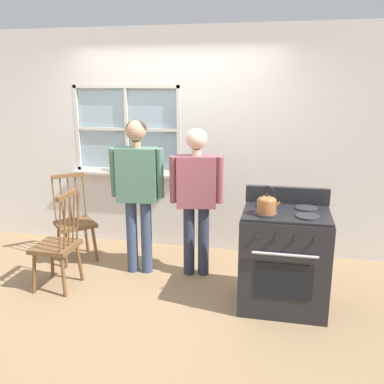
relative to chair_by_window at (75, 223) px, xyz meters
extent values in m
plane|color=#937551|center=(1.07, -0.70, -0.45)|extent=(16.00, 16.00, 0.00)
cube|color=white|center=(-1.19, 0.70, 0.90)|extent=(1.88, 0.06, 2.70)
cube|color=white|center=(2.70, 0.70, 0.90)|extent=(3.14, 0.06, 2.70)
cube|color=white|center=(0.44, 0.70, 0.02)|extent=(1.38, 0.06, 0.95)
cube|color=white|center=(0.44, 0.70, 1.91)|extent=(1.38, 0.06, 0.67)
cube|color=silver|center=(0.44, 0.62, 0.48)|extent=(1.44, 0.10, 0.03)
cube|color=#9EB7C6|center=(0.44, 0.71, 1.04)|extent=(1.32, 0.01, 1.02)
cube|color=silver|center=(0.44, 0.68, 1.04)|extent=(0.04, 0.02, 1.08)
cube|color=silver|center=(0.44, 0.68, 1.04)|extent=(1.38, 0.02, 0.04)
cube|color=silver|center=(-0.23, 0.68, 1.04)|extent=(0.04, 0.03, 1.08)
cube|color=silver|center=(1.10, 0.68, 1.04)|extent=(0.04, 0.03, 1.08)
cube|color=silver|center=(0.44, 0.68, 1.56)|extent=(1.38, 0.03, 0.04)
cube|color=silver|center=(0.44, 0.68, 0.52)|extent=(1.38, 0.03, 0.04)
cube|color=brown|center=(0.02, -0.02, -0.01)|extent=(0.58, 0.58, 0.04)
cylinder|color=brown|center=(0.00, -0.25, -0.24)|extent=(0.05, 0.09, 0.42)
cylinder|color=brown|center=(0.25, -0.02, -0.24)|extent=(0.09, 0.05, 0.42)
cylinder|color=brown|center=(-0.22, -0.02, -0.24)|extent=(0.09, 0.05, 0.42)
cylinder|color=brown|center=(0.03, 0.22, -0.24)|extent=(0.05, 0.09, 0.42)
cylinder|color=brown|center=(-0.23, -0.02, 0.26)|extent=(0.06, 0.07, 0.53)
cylinder|color=brown|center=(-0.17, 0.04, 0.26)|extent=(0.06, 0.07, 0.53)
cylinder|color=brown|center=(-0.10, 0.11, 0.26)|extent=(0.06, 0.07, 0.53)
cylinder|color=brown|center=(-0.04, 0.17, 0.26)|extent=(0.06, 0.07, 0.53)
cylinder|color=brown|center=(0.03, 0.23, 0.26)|extent=(0.06, 0.07, 0.53)
cube|color=brown|center=(-0.10, 0.11, 0.54)|extent=(0.30, 0.29, 0.04)
cube|color=brown|center=(0.15, -0.71, -0.01)|extent=(0.40, 0.42, 0.04)
cylinder|color=brown|center=(0.00, -0.54, -0.24)|extent=(0.07, 0.07, 0.42)
cylinder|color=brown|center=(-0.01, -0.88, -0.24)|extent=(0.07, 0.07, 0.42)
cylinder|color=brown|center=(0.32, -0.54, -0.24)|extent=(0.07, 0.07, 0.42)
cylinder|color=brown|center=(0.31, -0.88, -0.24)|extent=(0.07, 0.07, 0.42)
cylinder|color=brown|center=(0.33, -0.53, 0.26)|extent=(0.07, 0.02, 0.53)
cylinder|color=brown|center=(0.33, -0.62, 0.26)|extent=(0.07, 0.02, 0.53)
cylinder|color=brown|center=(0.32, -0.71, 0.26)|extent=(0.07, 0.02, 0.53)
cylinder|color=brown|center=(0.32, -0.80, 0.26)|extent=(0.07, 0.02, 0.53)
cylinder|color=brown|center=(0.32, -0.89, 0.26)|extent=(0.07, 0.02, 0.53)
cube|color=brown|center=(0.32, -0.71, 0.54)|extent=(0.04, 0.38, 0.04)
cylinder|color=#384766|center=(0.78, -0.18, -0.04)|extent=(0.12, 0.12, 0.82)
cylinder|color=#384766|center=(0.94, -0.17, -0.04)|extent=(0.12, 0.12, 0.82)
cube|color=#4C7560|center=(0.86, -0.17, 0.66)|extent=(0.44, 0.25, 0.57)
cylinder|color=#4C7560|center=(0.61, -0.22, 0.68)|extent=(0.09, 0.12, 0.53)
cylinder|color=#4C7560|center=(1.11, -0.17, 0.68)|extent=(0.09, 0.12, 0.53)
cylinder|color=tan|center=(0.86, -0.17, 0.98)|extent=(0.10, 0.10, 0.07)
sphere|color=tan|center=(0.86, -0.17, 1.12)|extent=(0.21, 0.21, 0.21)
ellipsoid|color=#332319|center=(0.86, -0.16, 1.14)|extent=(0.22, 0.22, 0.18)
cylinder|color=#2D3347|center=(1.41, -0.12, -0.06)|extent=(0.12, 0.12, 0.78)
cylinder|color=#2D3347|center=(1.56, -0.09, -0.06)|extent=(0.12, 0.12, 0.78)
cube|color=#934C56|center=(1.49, -0.11, 0.60)|extent=(0.44, 0.28, 0.54)
cylinder|color=#934C56|center=(1.25, -0.17, 0.62)|extent=(0.09, 0.12, 0.51)
cylinder|color=#934C56|center=(1.73, -0.08, 0.62)|extent=(0.09, 0.12, 0.51)
cylinder|color=beige|center=(1.49, -0.11, 0.90)|extent=(0.10, 0.10, 0.07)
sphere|color=beige|center=(1.49, -0.11, 1.04)|extent=(0.21, 0.21, 0.21)
ellipsoid|color=silver|center=(1.48, -0.09, 1.06)|extent=(0.22, 0.22, 0.17)
cube|color=#232326|center=(2.42, -0.60, 0.00)|extent=(0.79, 0.64, 0.90)
cube|color=black|center=(2.42, -0.60, 0.46)|extent=(0.77, 0.61, 0.02)
cylinder|color=#2D2D30|center=(2.24, -0.73, 0.48)|extent=(0.20, 0.20, 0.02)
cylinder|color=#2D2D30|center=(2.60, -0.73, 0.48)|extent=(0.20, 0.20, 0.02)
cylinder|color=#2D2D30|center=(2.24, -0.48, 0.48)|extent=(0.20, 0.20, 0.02)
cylinder|color=#2D2D30|center=(2.60, -0.48, 0.48)|extent=(0.20, 0.20, 0.02)
cube|color=#232326|center=(2.42, -0.31, 0.55)|extent=(0.79, 0.06, 0.16)
cube|color=black|center=(2.42, -0.93, -0.05)|extent=(0.49, 0.01, 0.32)
cylinder|color=silver|center=(2.42, -0.95, 0.20)|extent=(0.55, 0.02, 0.02)
cylinder|color=#232326|center=(2.18, -0.94, 0.34)|extent=(0.04, 0.02, 0.04)
cylinder|color=#232326|center=(2.34, -0.94, 0.34)|extent=(0.04, 0.02, 0.04)
cylinder|color=#232326|center=(2.50, -0.94, 0.34)|extent=(0.04, 0.02, 0.04)
cylinder|color=#232326|center=(2.66, -0.94, 0.34)|extent=(0.04, 0.02, 0.04)
cylinder|color=#A86638|center=(2.24, -0.73, 0.55)|extent=(0.17, 0.17, 0.12)
ellipsoid|color=#A86638|center=(2.24, -0.73, 0.61)|extent=(0.16, 0.16, 0.07)
sphere|color=black|center=(2.24, -0.73, 0.65)|extent=(0.03, 0.03, 0.03)
cylinder|color=#A86638|center=(2.32, -0.73, 0.57)|extent=(0.08, 0.03, 0.07)
torus|color=black|center=(2.24, -0.73, 0.67)|extent=(0.12, 0.01, 0.12)
cylinder|color=#42474C|center=(0.33, 0.61, 0.55)|extent=(0.12, 0.12, 0.12)
cylinder|color=#33261C|center=(0.33, 0.61, 0.61)|extent=(0.11, 0.11, 0.01)
cone|color=#2D7038|center=(0.35, 0.62, 0.74)|extent=(0.07, 0.05, 0.25)
cone|color=#2D7038|center=(0.33, 0.63, 0.67)|extent=(0.05, 0.06, 0.12)
cone|color=#2D7038|center=(0.32, 0.60, 0.74)|extent=(0.11, 0.07, 0.26)
cone|color=#2D7038|center=(0.34, 0.59, 0.67)|extent=(0.04, 0.05, 0.11)
camera|label=1|loc=(2.36, -4.39, 1.60)|focal=40.00mm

